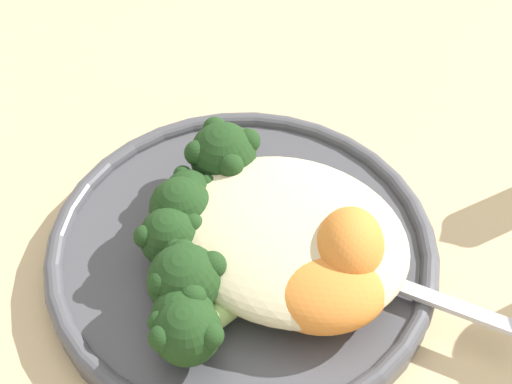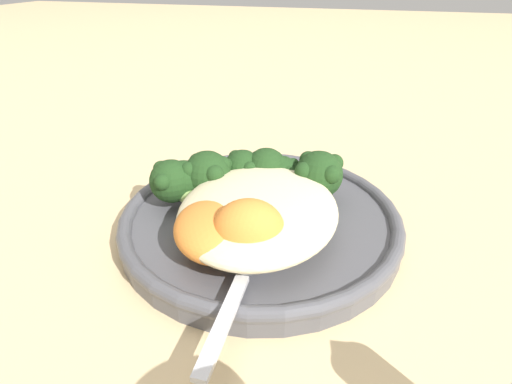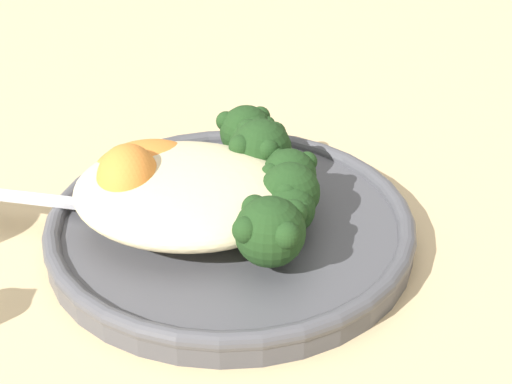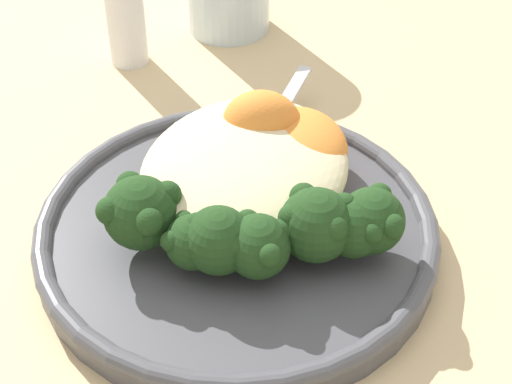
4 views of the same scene
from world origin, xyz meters
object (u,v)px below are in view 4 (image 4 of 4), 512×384
(plate, at_px, (237,233))
(broccoli_stalk_3, at_px, (258,238))
(broccoli_stalk_0, at_px, (155,208))
(spoon, at_px, (266,133))
(quinoa_mound, at_px, (245,168))
(salt_shaker, at_px, (125,14))
(broccoli_stalk_6, at_px, (351,214))
(broccoli_stalk_4, at_px, (308,219))
(sweet_potato_chunk_1, at_px, (301,145))
(broccoli_stalk_1, at_px, (208,227))
(sweet_potato_chunk_0, at_px, (262,125))
(broccoli_stalk_2, at_px, (228,232))
(broccoli_stalk_5, at_px, (339,221))

(plate, xyz_separation_m, broccoli_stalk_3, (0.03, 0.02, 0.03))
(broccoli_stalk_0, xyz_separation_m, spoon, (-0.11, 0.03, -0.02))
(quinoa_mound, relative_size, salt_shaker, 1.73)
(broccoli_stalk_6, bearing_deg, spoon, 153.93)
(broccoli_stalk_4, relative_size, sweet_potato_chunk_1, 1.26)
(broccoli_stalk_1, relative_size, sweet_potato_chunk_0, 1.94)
(plate, height_order, salt_shaker, salt_shaker)
(broccoli_stalk_0, xyz_separation_m, broccoli_stalk_6, (-0.04, 0.10, -0.00))
(plate, bearing_deg, broccoli_stalk_4, 84.05)
(broccoli_stalk_2, distance_m, sweet_potato_chunk_1, 0.09)
(plate, distance_m, sweet_potato_chunk_1, 0.07)
(broccoli_stalk_3, xyz_separation_m, broccoli_stalk_6, (-0.04, 0.04, -0.00))
(broccoli_stalk_3, bearing_deg, broccoli_stalk_2, -105.63)
(broccoli_stalk_5, height_order, sweet_potato_chunk_1, broccoli_stalk_5)
(sweet_potato_chunk_0, height_order, sweet_potato_chunk_1, sweet_potato_chunk_0)
(plate, bearing_deg, broccoli_stalk_5, 94.13)
(sweet_potato_chunk_0, bearing_deg, broccoli_stalk_0, -17.82)
(broccoli_stalk_4, relative_size, broccoli_stalk_5, 0.86)
(broccoli_stalk_6, relative_size, salt_shaker, 1.32)
(broccoli_stalk_4, height_order, broccoli_stalk_5, broccoli_stalk_4)
(broccoli_stalk_0, height_order, sweet_potato_chunk_1, broccoli_stalk_0)
(plate, bearing_deg, spoon, -171.66)
(plate, relative_size, broccoli_stalk_3, 2.51)
(broccoli_stalk_4, bearing_deg, broccoli_stalk_1, -121.52)
(plate, bearing_deg, broccoli_stalk_0, -54.19)
(broccoli_stalk_1, bearing_deg, plate, 170.95)
(broccoli_stalk_1, xyz_separation_m, spoon, (-0.11, -0.00, -0.01))
(broccoli_stalk_3, height_order, broccoli_stalk_4, broccoli_stalk_4)
(broccoli_stalk_1, distance_m, broccoli_stalk_4, 0.06)
(quinoa_mound, xyz_separation_m, spoon, (-0.05, -0.01, -0.01))
(broccoli_stalk_2, relative_size, sweet_potato_chunk_0, 1.97)
(broccoli_stalk_2, bearing_deg, spoon, -177.59)
(quinoa_mound, bearing_deg, salt_shaker, -131.82)
(broccoli_stalk_6, bearing_deg, plate, -154.28)
(broccoli_stalk_6, distance_m, salt_shaker, 0.27)
(quinoa_mound, distance_m, broccoli_stalk_5, 0.07)
(broccoli_stalk_5, height_order, spoon, broccoli_stalk_5)
(sweet_potato_chunk_1, bearing_deg, broccoli_stalk_6, 42.79)
(broccoli_stalk_5, xyz_separation_m, sweet_potato_chunk_0, (-0.06, -0.07, 0.01))
(quinoa_mound, xyz_separation_m, broccoli_stalk_6, (0.02, 0.07, 0.00))
(plate, bearing_deg, broccoli_stalk_1, -15.57)
(plate, distance_m, broccoli_stalk_6, 0.07)
(salt_shaker, bearing_deg, plate, 43.92)
(broccoli_stalk_2, distance_m, broccoli_stalk_3, 0.02)
(sweet_potato_chunk_1, height_order, salt_shaker, salt_shaker)
(spoon, bearing_deg, plate, -172.83)
(broccoli_stalk_0, bearing_deg, broccoli_stalk_1, 127.52)
(sweet_potato_chunk_0, distance_m, salt_shaker, 0.18)
(broccoli_stalk_0, height_order, spoon, broccoli_stalk_0)
(broccoli_stalk_2, bearing_deg, sweet_potato_chunk_0, -177.75)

